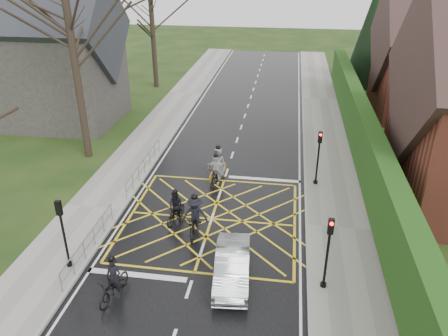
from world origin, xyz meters
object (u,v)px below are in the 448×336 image
(cyclist_mid, at_px, (195,219))
(cyclist_front, at_px, (216,173))
(cyclist_lead, at_px, (218,167))
(car, at_px, (232,266))
(cyclist_back, at_px, (176,210))
(cyclist_rear, at_px, (114,284))

(cyclist_mid, distance_m, cyclist_front, 4.86)
(cyclist_front, relative_size, cyclist_lead, 0.87)
(cyclist_mid, relative_size, car, 0.56)
(cyclist_back, bearing_deg, car, -34.54)
(cyclist_mid, bearing_deg, cyclist_front, 84.68)
(cyclist_rear, xyz_separation_m, cyclist_mid, (2.11, 4.51, 0.14))
(cyclist_rear, xyz_separation_m, cyclist_back, (1.01, 5.34, 0.05))
(car, bearing_deg, cyclist_rear, -163.33)
(cyclist_rear, bearing_deg, car, 32.35)
(cyclist_rear, distance_m, cyclist_mid, 4.98)
(cyclist_front, distance_m, car, 7.95)
(cyclist_rear, bearing_deg, cyclist_mid, 75.69)
(car, bearing_deg, cyclist_back, 126.12)
(cyclist_mid, bearing_deg, cyclist_lead, 84.91)
(cyclist_front, bearing_deg, car, -68.50)
(cyclist_back, xyz_separation_m, cyclist_front, (1.25, 4.03, 0.03))
(cyclist_mid, height_order, cyclist_lead, cyclist_mid)
(cyclist_mid, distance_m, car, 3.54)
(cyclist_front, height_order, car, cyclist_front)
(cyclist_rear, height_order, cyclist_back, cyclist_rear)
(cyclist_front, bearing_deg, cyclist_rear, -96.26)
(cyclist_rear, xyz_separation_m, cyclist_front, (2.25, 9.37, 0.07))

